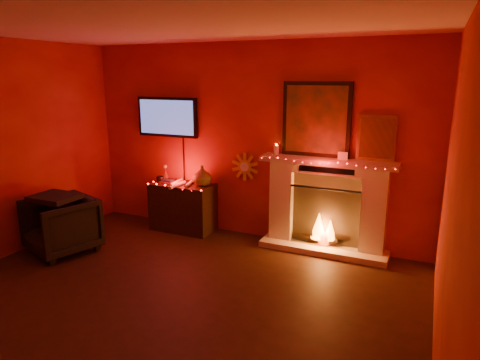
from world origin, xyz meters
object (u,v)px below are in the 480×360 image
at_px(fireplace, 326,197).
at_px(sunburst_clock, 245,167).
at_px(console_table, 184,204).
at_px(tv, 167,117).
at_px(armchair, 61,225).

xyz_separation_m(fireplace, sunburst_clock, (-1.19, 0.09, 0.28)).
distance_m(fireplace, console_table, 2.11).
height_order(fireplace, console_table, fireplace).
xyz_separation_m(fireplace, console_table, (-2.08, -0.13, -0.33)).
xyz_separation_m(tv, console_table, (0.36, -0.19, -1.25)).
xyz_separation_m(sunburst_clock, armchair, (-1.90, -1.59, -0.64)).
bearing_deg(tv, fireplace, -1.50).
height_order(tv, console_table, tv).
xyz_separation_m(console_table, armchair, (-1.01, -1.37, -0.03)).
distance_m(tv, sunburst_clock, 1.41).
bearing_deg(armchair, tv, 86.19).
relative_size(fireplace, sunburst_clock, 5.45).
height_order(tv, armchair, tv).
height_order(fireplace, armchair, fireplace).
relative_size(sunburst_clock, armchair, 0.50).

